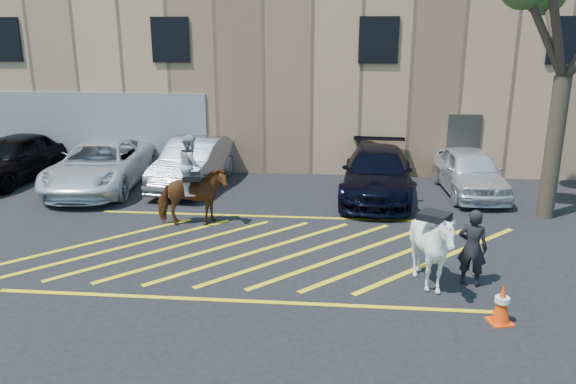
# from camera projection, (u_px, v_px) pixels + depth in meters

# --- Properties ---
(ground) EXTENTS (90.00, 90.00, 0.00)m
(ground) POSITION_uv_depth(u_px,v_px,m) (260.00, 246.00, 13.28)
(ground) COLOR black
(ground) RESTS_ON ground
(car_black_suv) EXTENTS (2.31, 4.79, 1.58)m
(car_black_suv) POSITION_uv_depth(u_px,v_px,m) (12.00, 158.00, 18.83)
(car_black_suv) COLOR black
(car_black_suv) RESTS_ON ground
(car_white_pickup) EXTENTS (2.88, 5.56, 1.50)m
(car_white_pickup) POSITION_uv_depth(u_px,v_px,m) (100.00, 165.00, 17.97)
(car_white_pickup) COLOR silver
(car_white_pickup) RESTS_ON ground
(car_silver_sedan) EXTENTS (2.02, 4.75, 1.52)m
(car_silver_sedan) POSITION_uv_depth(u_px,v_px,m) (194.00, 163.00, 18.27)
(car_silver_sedan) COLOR gray
(car_silver_sedan) RESTS_ON ground
(car_blue_suv) EXTENTS (2.44, 5.19, 1.46)m
(car_blue_suv) POSITION_uv_depth(u_px,v_px,m) (377.00, 173.00, 17.02)
(car_blue_suv) COLOR black
(car_blue_suv) RESTS_ON ground
(car_white_suv) EXTENTS (1.88, 4.22, 1.41)m
(car_white_suv) POSITION_uv_depth(u_px,v_px,m) (470.00, 172.00, 17.35)
(car_white_suv) COLOR silver
(car_white_suv) RESTS_ON ground
(handler) EXTENTS (0.68, 0.57, 1.58)m
(handler) POSITION_uv_depth(u_px,v_px,m) (472.00, 248.00, 11.09)
(handler) COLOR black
(handler) RESTS_ON ground
(warehouse) EXTENTS (32.42, 10.20, 7.30)m
(warehouse) POSITION_uv_depth(u_px,v_px,m) (299.00, 61.00, 23.73)
(warehouse) COLOR tan
(warehouse) RESTS_ON ground
(hatching_zone) EXTENTS (12.60, 5.12, 0.01)m
(hatching_zone) POSITION_uv_depth(u_px,v_px,m) (258.00, 251.00, 12.99)
(hatching_zone) COLOR yellow
(hatching_zone) RESTS_ON ground
(mounted_bay) EXTENTS (1.96, 1.28, 2.39)m
(mounted_bay) POSITION_uv_depth(u_px,v_px,m) (192.00, 189.00, 14.49)
(mounted_bay) COLOR #623017
(mounted_bay) RESTS_ON ground
(saddled_white) EXTENTS (1.94, 2.01, 1.68)m
(saddled_white) POSITION_uv_depth(u_px,v_px,m) (432.00, 248.00, 10.92)
(saddled_white) COLOR white
(saddled_white) RESTS_ON ground
(traffic_cone) EXTENTS (0.47, 0.47, 0.73)m
(traffic_cone) POSITION_uv_depth(u_px,v_px,m) (502.00, 304.00, 9.72)
(traffic_cone) COLOR #F9470A
(traffic_cone) RESTS_ON ground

